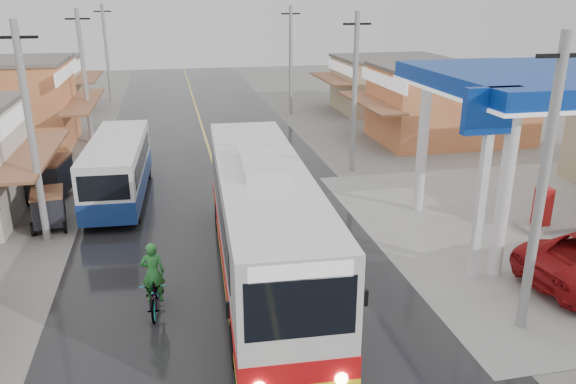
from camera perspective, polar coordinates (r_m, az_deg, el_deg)
name	(u,v)px	position (r m, az deg, el deg)	size (l,w,h in m)	color
ground	(274,359)	(14.90, -1.47, -16.58)	(120.00, 120.00, 0.00)	slate
road	(218,179)	(28.32, -7.11, 1.32)	(12.00, 90.00, 0.02)	black
centre_line	(218,179)	(28.32, -7.12, 1.35)	(0.15, 90.00, 0.01)	#D8CC4C
shopfronts_right	(521,178)	(30.66, 22.62, 1.33)	(11.00, 44.00, 4.80)	#B9B4A2
utility_poles_left	(74,182)	(29.59, -20.91, 0.93)	(1.60, 50.00, 8.00)	gray
utility_poles_right	(351,170)	(29.69, 6.46, 2.19)	(1.60, 36.00, 8.00)	gray
coach_bus	(263,221)	(17.86, -2.59, -2.96)	(3.45, 13.11, 4.06)	silver
second_bus	(118,168)	(25.99, -16.88, 2.33)	(2.63, 8.33, 2.73)	silver
cyclist	(155,288)	(16.90, -13.40, -9.47)	(0.83, 2.11, 2.24)	black
tricycle_near	(48,207)	(23.97, -23.18, -1.42)	(1.56, 1.97, 1.50)	#26262D
tricycle_far	(50,177)	(27.23, -23.06, 1.46)	(1.92, 2.63, 1.86)	#26262D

